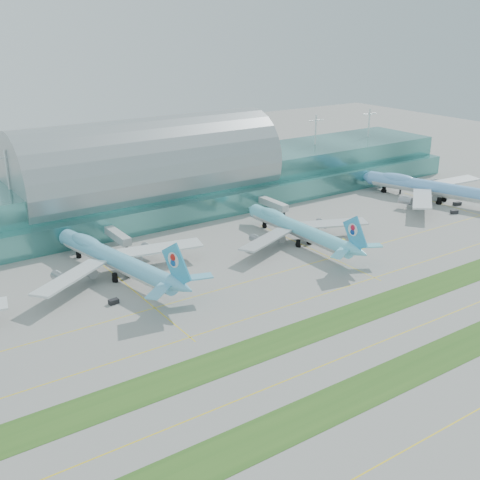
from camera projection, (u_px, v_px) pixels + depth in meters
ground at (345, 322)px, 176.94m from camera, size 700.00×700.00×0.00m
terminal at (148, 182)px, 271.80m from camera, size 340.00×69.10×36.00m
grass_strip_near at (421, 365)px, 155.23m from camera, size 420.00×12.00×0.08m
grass_strip_far at (340, 319)px, 178.48m from camera, size 420.00×12.00×0.08m
taxiline_b at (380, 342)px, 166.09m from camera, size 420.00×0.35×0.01m
taxiline_c at (305, 300)px, 190.89m from camera, size 420.00×0.35×0.01m
taxiline_d at (264, 277)px, 207.94m from camera, size 420.00×0.35×0.01m
airliner_b at (114, 258)px, 206.75m from camera, size 66.79×76.76×21.25m
airliner_c at (298, 228)px, 237.72m from camera, size 62.85×71.19×19.63m
airliner_d at (433, 187)px, 291.36m from camera, size 69.01×80.10×22.64m
gse_c at (114, 301)px, 188.20m from camera, size 3.24×2.11×1.49m
gse_d at (166, 286)px, 199.16m from camera, size 3.87×2.13×1.39m
gse_e at (341, 241)px, 239.47m from camera, size 3.43×2.25×1.22m
gse_f at (344, 249)px, 231.54m from camera, size 3.43×2.03×1.27m
gse_g at (454, 212)px, 274.63m from camera, size 3.80×2.69×1.64m
gse_h at (457, 204)px, 286.93m from camera, size 4.34×2.61×1.51m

